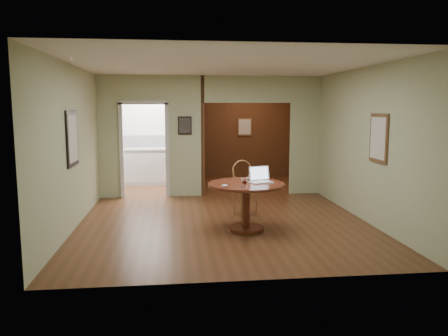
{
  "coord_description": "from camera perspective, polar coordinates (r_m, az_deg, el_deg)",
  "views": [
    {
      "loc": [
        -0.83,
        -7.28,
        1.99
      ],
      "look_at": [
        -0.03,
        -0.2,
        1.01
      ],
      "focal_mm": 35.0,
      "sensor_mm": 36.0,
      "label": 1
    }
  ],
  "objects": [
    {
      "name": "kitchen_cabinet",
      "position": [
        11.59,
        -8.98,
        0.26
      ],
      "size": [
        2.06,
        0.6,
        0.94
      ],
      "color": "silver",
      "rests_on": "ground"
    },
    {
      "name": "closed_laptop",
      "position": [
        7.4,
        3.72,
        -1.47
      ],
      "size": [
        0.37,
        0.26,
        0.03
      ],
      "primitive_type": "imported",
      "rotation": [
        0.0,
        0.0,
        0.12
      ],
      "color": "silver",
      "rests_on": "dining_table"
    },
    {
      "name": "floor",
      "position": [
        7.59,
        0.04,
        -7.33
      ],
      "size": [
        5.0,
        5.0,
        0.0
      ],
      "primitive_type": "plane",
      "color": "#4A2A15",
      "rests_on": "ground"
    },
    {
      "name": "chair",
      "position": [
        8.14,
        2.64,
        -2.19
      ],
      "size": [
        0.54,
        0.54,
        1.02
      ],
      "rotation": [
        0.0,
        0.0,
        0.28
      ],
      "color": "#975D35",
      "rests_on": "ground"
    },
    {
      "name": "mouse",
      "position": [
        6.71,
        0.09,
        -2.34
      ],
      "size": [
        0.1,
        0.06,
        0.04
      ],
      "primitive_type": "ellipsoid",
      "rotation": [
        0.0,
        0.0,
        0.01
      ],
      "color": "white",
      "rests_on": "dining_table"
    },
    {
      "name": "open_laptop",
      "position": [
        7.2,
        4.74,
        -1.31
      ],
      "size": [
        0.41,
        0.39,
        0.25
      ],
      "rotation": [
        0.0,
        0.0,
        0.26
      ],
      "color": "white",
      "rests_on": "dining_table"
    },
    {
      "name": "grocery_bag",
      "position": [
        11.51,
        -6.97,
        3.32
      ],
      "size": [
        0.31,
        0.28,
        0.29
      ],
      "primitive_type": "ellipsoid",
      "rotation": [
        0.0,
        0.0,
        -0.09
      ],
      "color": "beige",
      "rests_on": "kitchen_cabinet"
    },
    {
      "name": "wine_glass",
      "position": [
        7.05,
        2.69,
        -1.62
      ],
      "size": [
        0.09,
        0.09,
        0.1
      ],
      "primitive_type": null,
      "color": "white",
      "rests_on": "dining_table"
    },
    {
      "name": "dining_table",
      "position": [
        7.12,
        2.93,
        -3.6
      ],
      "size": [
        1.25,
        1.25,
        0.78
      ],
      "rotation": [
        0.0,
        0.0,
        -0.24
      ],
      "color": "#5D2817",
      "rests_on": "ground"
    },
    {
      "name": "pen",
      "position": [
        6.77,
        2.52,
        -2.41
      ],
      "size": [
        0.11,
        0.09,
        0.01
      ],
      "primitive_type": "cylinder",
      "rotation": [
        0.0,
        1.57,
        0.66
      ],
      "color": "#0C1955",
      "rests_on": "dining_table"
    },
    {
      "name": "room_shell",
      "position": [
        10.41,
        -4.48,
        3.98
      ],
      "size": [
        5.2,
        7.5,
        5.0
      ],
      "color": "white",
      "rests_on": "ground"
    }
  ]
}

